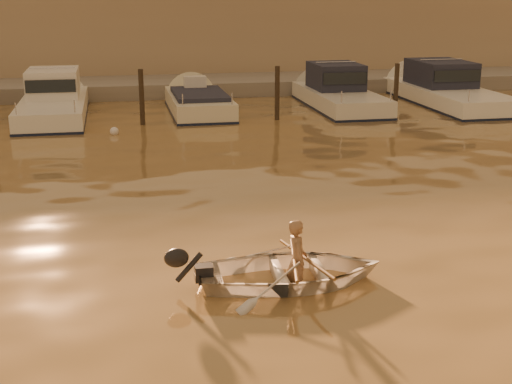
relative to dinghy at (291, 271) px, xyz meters
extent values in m
plane|color=olive|center=(-1.57, 1.18, -0.20)|extent=(160.00, 160.00, 0.00)
imported|color=silver|center=(0.00, 0.00, 0.00)|extent=(3.21, 2.34, 0.65)
imported|color=#936B49|center=(0.10, 0.00, 0.20)|extent=(0.35, 0.52, 1.41)
cylinder|color=brown|center=(0.25, -0.01, 0.22)|extent=(0.43, 2.08, 0.13)
cylinder|color=brown|center=(0.05, 0.00, 0.22)|extent=(0.49, 2.07, 0.13)
cylinder|color=#2D2319|center=(-1.77, 14.98, 0.70)|extent=(0.18, 0.18, 2.20)
cylinder|color=#2D2319|center=(3.23, 14.98, 0.70)|extent=(0.18, 0.18, 2.20)
cylinder|color=#2D2319|center=(7.93, 14.98, 0.70)|extent=(0.18, 0.18, 2.20)
sphere|color=silver|center=(-2.80, 13.39, -0.10)|extent=(0.30, 0.30, 0.30)
sphere|color=orange|center=(1.36, 15.31, -0.10)|extent=(0.30, 0.30, 0.30)
sphere|color=white|center=(5.43, 14.69, -0.10)|extent=(0.30, 0.30, 0.30)
cube|color=gray|center=(-1.57, 22.68, -0.05)|extent=(52.00, 4.00, 1.00)
cube|color=#9E8466|center=(-1.57, 28.18, 2.20)|extent=(46.00, 7.00, 4.80)
camera|label=1|loc=(-2.79, -10.83, 4.63)|focal=50.00mm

